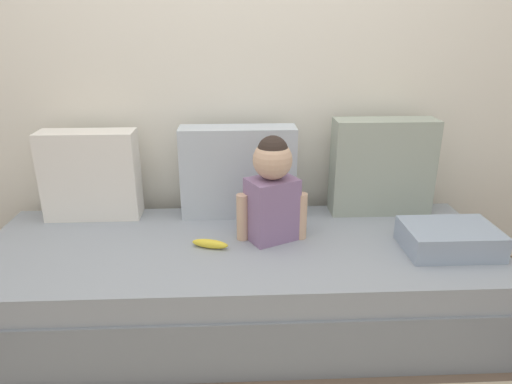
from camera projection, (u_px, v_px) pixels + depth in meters
The scene contains 9 objects.
ground_plane at pixel (241, 315), 2.26m from camera, with size 12.00×12.00×0.00m, color brown.
back_wall at pixel (236, 53), 2.38m from camera, with size 5.62×0.10×2.39m, color silver.
couch at pixel (240, 280), 2.19m from camera, with size 2.42×0.90×0.39m.
throw_pillow_left at pixel (91, 175), 2.34m from camera, with size 0.48×0.16×0.45m, color silver.
throw_pillow_center at pixel (238, 172), 2.37m from camera, with size 0.59×0.16×0.47m, color #B2BCC6.
throw_pillow_right at pixel (382, 167), 2.39m from camera, with size 0.52×0.16×0.50m, color #99A393.
toddler at pixel (272, 188), 2.08m from camera, with size 0.33×0.24×0.49m.
banana at pixel (210, 244), 2.07m from camera, with size 0.17×0.04×0.04m, color yellow.
folded_blanket at pixel (449, 239), 2.04m from camera, with size 0.40×0.28×0.11m, color #8E9EB2.
Camera 1 is at (-0.01, -1.91, 1.35)m, focal length 32.27 mm.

